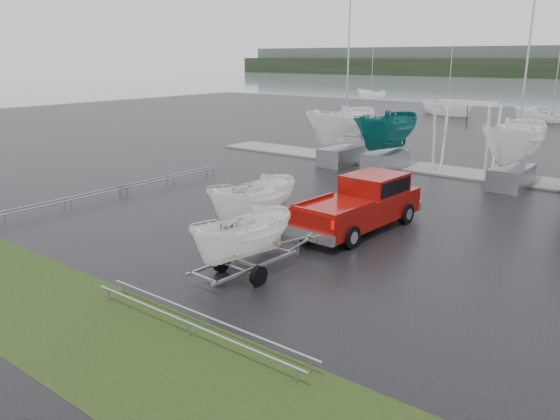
# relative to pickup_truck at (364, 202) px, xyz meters

# --- Properties ---
(ground_plane) EXTENTS (120.00, 120.00, 0.00)m
(ground_plane) POSITION_rel_pickup_truck_xyz_m (-2.96, -0.41, -1.06)
(ground_plane) COLOR black
(ground_plane) RESTS_ON ground
(grass_verge) EXTENTS (40.00, 40.00, 0.00)m
(grass_verge) POSITION_rel_pickup_truck_xyz_m (-2.96, -11.41, -1.06)
(grass_verge) COLOR black
(grass_verge) RESTS_ON ground
(dock) EXTENTS (30.00, 3.00, 0.12)m
(dock) POSITION_rel_pickup_truck_xyz_m (-2.96, 12.59, -1.01)
(dock) COLOR gray
(dock) RESTS_ON ground
(pickup_truck) EXTENTS (2.55, 6.23, 2.03)m
(pickup_truck) POSITION_rel_pickup_truck_xyz_m (0.00, 0.00, 0.00)
(pickup_truck) COLOR maroon
(pickup_truck) RESTS_ON ground
(trailer_hitched) EXTENTS (1.81, 3.66, 4.42)m
(trailer_hitched) POSITION_rel_pickup_truck_xyz_m (-0.39, -6.56, 1.35)
(trailer_hitched) COLOR gray
(trailer_hitched) RESTS_ON ground
(trailer_parked) EXTENTS (1.81, 3.67, 4.80)m
(trailer_parked) POSITION_rel_pickup_truck_xyz_m (-2.84, -3.25, 1.55)
(trailer_parked) COLOR gray
(trailer_parked) RESTS_ON ground
(boat_hoist) EXTENTS (3.30, 2.18, 4.12)m
(boat_hoist) POSITION_rel_pickup_truck_xyz_m (-0.65, 12.59, 1.61)
(boat_hoist) COLOR silver
(boat_hoist) RESTS_ON ground
(keelboat_0) EXTENTS (2.46, 3.20, 10.63)m
(keelboat_0) POSITION_rel_pickup_truck_xyz_m (-7.58, 10.59, 2.85)
(keelboat_0) COLOR gray
(keelboat_0) RESTS_ON ground
(keelboat_1) EXTENTS (2.30, 3.20, 7.23)m
(keelboat_1) POSITION_rel_pickup_truck_xyz_m (-4.63, 10.79, 2.58)
(keelboat_1) COLOR gray
(keelboat_1) RESTS_ON ground
(keelboat_2) EXTENTS (2.38, 3.20, 10.55)m
(keelboat_2) POSITION_rel_pickup_truck_xyz_m (2.58, 10.59, 2.72)
(keelboat_2) COLOR gray
(keelboat_2) RESTS_ON ground
(mast_rack_0) EXTENTS (0.56, 6.50, 0.06)m
(mast_rack_0) POSITION_rel_pickup_truck_xyz_m (-11.96, 0.59, -0.71)
(mast_rack_0) COLOR gray
(mast_rack_0) RESTS_ON ground
(mast_rack_1) EXTENTS (0.56, 6.50, 0.06)m
(mast_rack_1) POSITION_rel_pickup_truck_xyz_m (-11.96, -5.41, -0.71)
(mast_rack_1) COLOR gray
(mast_rack_1) RESTS_ON ground
(mast_rack_2) EXTENTS (7.00, 0.56, 0.06)m
(mast_rack_2) POSITION_rel_pickup_truck_xyz_m (1.04, -9.91, -0.71)
(mast_rack_2) COLOR gray
(mast_rack_2) RESTS_ON ground
(moored_boat_0) EXTENTS (3.64, 3.60, 11.64)m
(moored_boat_0) POSITION_rel_pickup_truck_xyz_m (-13.93, 44.06, -1.06)
(moored_boat_0) COLOR white
(moored_boat_0) RESTS_ON ground
(moored_boat_1) EXTENTS (3.98, 3.95, 11.79)m
(moored_boat_1) POSITION_rel_pickup_truck_xyz_m (-2.78, 43.95, -1.06)
(moored_boat_1) COLOR white
(moored_boat_1) RESTS_ON ground
(moored_boat_4) EXTENTS (2.37, 2.32, 10.78)m
(moored_boat_4) POSITION_rel_pickup_truck_xyz_m (-34.39, 63.18, -1.05)
(moored_boat_4) COLOR white
(moored_boat_4) RESTS_ON ground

